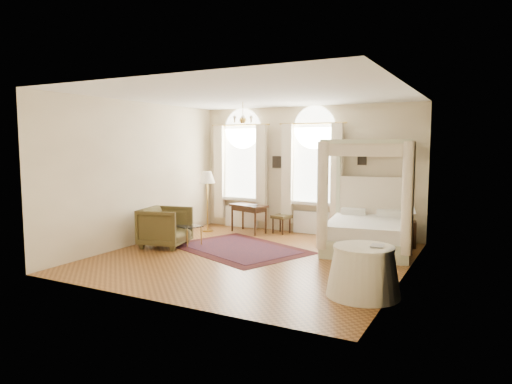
% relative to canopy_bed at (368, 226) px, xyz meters
% --- Properties ---
extents(ground, '(6.00, 6.00, 0.00)m').
position_rel_canopy_bed_xyz_m(ground, '(-1.94, -1.71, -0.55)').
color(ground, brown).
rests_on(ground, ground).
extents(room_walls, '(6.00, 6.00, 6.00)m').
position_rel_canopy_bed_xyz_m(room_walls, '(-1.94, -1.71, 1.43)').
color(room_walls, '#F9E7BD').
rests_on(room_walls, ground).
extents(window_left, '(1.62, 0.27, 3.29)m').
position_rel_canopy_bed_xyz_m(window_left, '(-3.84, 1.16, 0.94)').
color(window_left, white).
rests_on(window_left, room_walls).
extents(window_right, '(1.62, 0.27, 3.29)m').
position_rel_canopy_bed_xyz_m(window_right, '(-1.74, 1.16, 0.94)').
color(window_right, white).
rests_on(window_right, room_walls).
extents(chandelier, '(0.51, 0.45, 0.50)m').
position_rel_canopy_bed_xyz_m(chandelier, '(-2.84, -0.51, 2.36)').
color(chandelier, gold).
rests_on(chandelier, room_walls).
extents(wall_pictures, '(2.54, 0.03, 0.39)m').
position_rel_canopy_bed_xyz_m(wall_pictures, '(-1.85, 1.26, 1.34)').
color(wall_pictures, black).
rests_on(wall_pictures, room_walls).
extents(canopy_bed, '(2.14, 2.48, 2.42)m').
position_rel_canopy_bed_xyz_m(canopy_bed, '(0.00, 0.00, 0.00)').
color(canopy_bed, beige).
rests_on(canopy_bed, ground).
extents(nightstand, '(0.47, 0.44, 0.59)m').
position_rel_canopy_bed_xyz_m(nightstand, '(0.69, 0.77, -0.26)').
color(nightstand, '#341C0E').
rests_on(nightstand, ground).
extents(nightstand_lamp, '(0.30, 0.30, 0.43)m').
position_rel_canopy_bed_xyz_m(nightstand_lamp, '(0.74, 0.69, 0.32)').
color(nightstand_lamp, gold).
rests_on(nightstand_lamp, nightstand).
extents(writing_desk, '(1.10, 0.78, 0.74)m').
position_rel_canopy_bed_xyz_m(writing_desk, '(-3.30, 0.62, 0.08)').
color(writing_desk, '#341C0E').
rests_on(writing_desk, ground).
extents(laptop, '(0.34, 0.24, 0.03)m').
position_rel_canopy_bed_xyz_m(laptop, '(-3.11, 0.55, 0.20)').
color(laptop, black).
rests_on(laptop, writing_desk).
extents(stool, '(0.50, 0.50, 0.48)m').
position_rel_canopy_bed_xyz_m(stool, '(-2.48, 0.89, -0.15)').
color(stool, '#443B1D').
rests_on(stool, ground).
extents(armchair, '(1.17, 1.15, 0.91)m').
position_rel_canopy_bed_xyz_m(armchair, '(-4.17, -1.76, -0.10)').
color(armchair, '#483E1F').
rests_on(armchair, ground).
extents(coffee_table, '(0.78, 0.68, 0.45)m').
position_rel_canopy_bed_xyz_m(coffee_table, '(-3.87, -1.31, -0.15)').
color(coffee_table, silver).
rests_on(coffee_table, ground).
extents(floor_lamp, '(0.41, 0.41, 1.60)m').
position_rel_canopy_bed_xyz_m(floor_lamp, '(-4.35, 0.23, 0.82)').
color(floor_lamp, gold).
rests_on(floor_lamp, ground).
extents(oriental_rug, '(3.50, 3.04, 0.01)m').
position_rel_canopy_bed_xyz_m(oriental_rug, '(-2.57, -1.16, -0.54)').
color(oriental_rug, '#40100F').
rests_on(oriental_rug, ground).
extents(side_table, '(1.14, 1.14, 0.77)m').
position_rel_canopy_bed_xyz_m(side_table, '(0.69, -3.02, -0.17)').
color(side_table, white).
rests_on(side_table, ground).
extents(book, '(0.22, 0.28, 0.02)m').
position_rel_canopy_bed_xyz_m(book, '(0.78, -2.96, 0.24)').
color(book, black).
rests_on(book, side_table).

